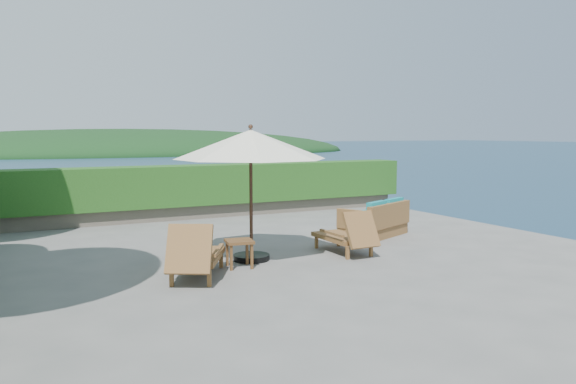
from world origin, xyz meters
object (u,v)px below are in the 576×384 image
lounge_left (196,254)px  wicker_loveseat (376,222)px  lounge_right (347,235)px  side_table (239,245)px  patio_umbrella (251,146)px

lounge_left → wicker_loveseat: (4.45, 1.61, -0.07)m
lounge_left → wicker_loveseat: size_ratio=0.92×
lounge_right → side_table: bearing=-178.0°
lounge_left → side_table: 0.92m
lounge_right → wicker_loveseat: bearing=37.9°
patio_umbrella → side_table: 1.67m
lounge_left → side_table: bearing=52.4°
side_table → wicker_loveseat: bearing=19.1°
patio_umbrella → side_table: size_ratio=6.52×
side_table → wicker_loveseat: size_ratio=0.27×
lounge_left → side_table: (0.84, 0.37, 0.00)m
lounge_left → wicker_loveseat: 4.73m
lounge_left → wicker_loveseat: lounge_left is taller
lounge_right → side_table: lounge_right is taller
lounge_left → lounge_right: size_ratio=1.17×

